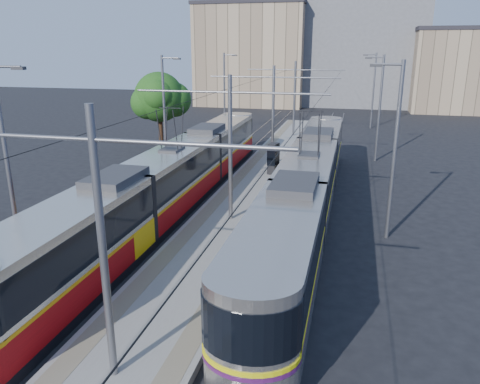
# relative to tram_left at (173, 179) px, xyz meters

# --- Properties ---
(ground) EXTENTS (160.00, 160.00, 0.00)m
(ground) POSITION_rel_tram_left_xyz_m (3.60, -9.48, -1.71)
(ground) COLOR black
(ground) RESTS_ON ground
(platform) EXTENTS (4.00, 50.00, 0.30)m
(platform) POSITION_rel_tram_left_xyz_m (3.60, 7.52, -1.56)
(platform) COLOR gray
(platform) RESTS_ON ground
(tactile_strip_left) EXTENTS (0.70, 50.00, 0.01)m
(tactile_strip_left) POSITION_rel_tram_left_xyz_m (2.15, 7.52, -1.40)
(tactile_strip_left) COLOR gray
(tactile_strip_left) RESTS_ON platform
(tactile_strip_right) EXTENTS (0.70, 50.00, 0.01)m
(tactile_strip_right) POSITION_rel_tram_left_xyz_m (5.05, 7.52, -1.40)
(tactile_strip_right) COLOR gray
(tactile_strip_right) RESTS_ON platform
(rails) EXTENTS (8.71, 70.00, 0.03)m
(rails) POSITION_rel_tram_left_xyz_m (3.60, 7.52, -1.69)
(rails) COLOR gray
(rails) RESTS_ON ground
(track_arrow) EXTENTS (1.20, 5.00, 0.01)m
(track_arrow) POSITION_rel_tram_left_xyz_m (0.00, -12.48, -1.70)
(track_arrow) COLOR silver
(track_arrow) RESTS_ON ground
(tram_left) EXTENTS (2.43, 30.85, 5.50)m
(tram_left) POSITION_rel_tram_left_xyz_m (0.00, 0.00, 0.00)
(tram_left) COLOR black
(tram_left) RESTS_ON ground
(tram_right) EXTENTS (2.43, 29.01, 5.50)m
(tram_right) POSITION_rel_tram_left_xyz_m (7.20, 0.36, 0.15)
(tram_right) COLOR black
(tram_right) RESTS_ON ground
(catenary) EXTENTS (9.20, 70.00, 7.00)m
(catenary) POSITION_rel_tram_left_xyz_m (3.60, 4.67, 2.82)
(catenary) COLOR slate
(catenary) RESTS_ON platform
(street_lamps) EXTENTS (15.18, 38.22, 8.00)m
(street_lamps) POSITION_rel_tram_left_xyz_m (3.60, 11.52, 2.48)
(street_lamps) COLOR slate
(street_lamps) RESTS_ON ground
(shelter) EXTENTS (0.74, 1.02, 2.06)m
(shelter) POSITION_rel_tram_left_xyz_m (4.16, 7.69, -0.33)
(shelter) COLOR black
(shelter) RESTS_ON platform
(tree) EXTENTS (4.55, 4.20, 6.61)m
(tree) POSITION_rel_tram_left_xyz_m (-6.39, 14.31, 2.76)
(tree) COLOR #382314
(tree) RESTS_ON ground
(building_left) EXTENTS (16.32, 12.24, 14.88)m
(building_left) POSITION_rel_tram_left_xyz_m (-6.40, 50.52, 5.75)
(building_left) COLOR tan
(building_left) RESTS_ON ground
(building_centre) EXTENTS (18.36, 14.28, 15.63)m
(building_centre) POSITION_rel_tram_left_xyz_m (9.60, 54.52, 6.12)
(building_centre) COLOR slate
(building_centre) RESTS_ON ground
(building_right) EXTENTS (14.28, 10.20, 11.15)m
(building_right) POSITION_rel_tram_left_xyz_m (23.60, 48.52, 3.88)
(building_right) COLOR tan
(building_right) RESTS_ON ground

